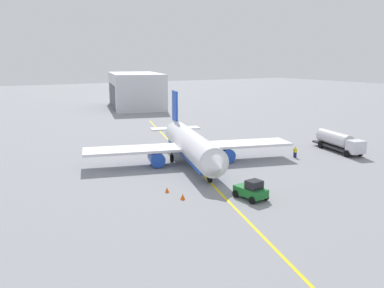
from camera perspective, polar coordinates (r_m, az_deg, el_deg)
ground_plane at (r=58.48m, az=0.00°, el=-2.88°), size 400.00×400.00×0.00m
airplane at (r=58.30m, az=-0.11°, el=-0.21°), size 28.03×30.80×9.75m
fuel_tanker at (r=70.44m, az=20.12°, el=0.39°), size 11.07×4.89×3.15m
pushback_tug at (r=44.44m, az=8.44°, el=-6.52°), size 3.78×2.63×2.20m
refueling_worker at (r=64.18m, az=14.47°, el=-1.16°), size 0.59×0.47×1.71m
safety_cone_nose at (r=44.04m, az=-1.34°, el=-7.51°), size 0.57×0.57×0.63m
safety_cone_wingtip at (r=46.40m, az=-3.57°, el=-6.54°), size 0.52×0.52×0.57m
distant_hangar at (r=129.03m, az=-8.06°, el=7.60°), size 32.49×21.77×10.68m
taxi_line_marking at (r=58.48m, az=0.00°, el=-2.87°), size 83.09×24.50×0.01m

